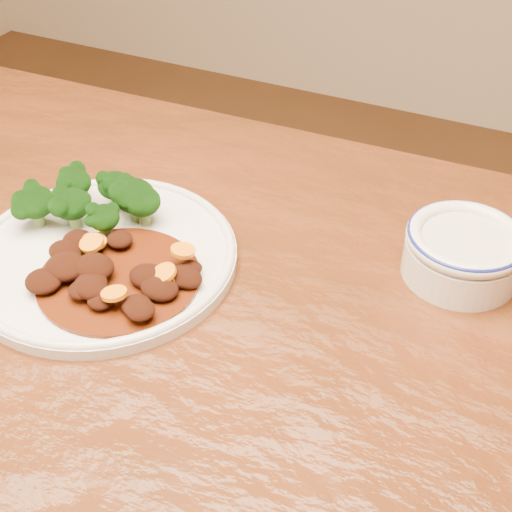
% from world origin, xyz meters
% --- Properties ---
extents(dining_table, '(1.52, 0.93, 0.75)m').
position_xyz_m(dining_table, '(-0.00, 0.00, 0.67)').
color(dining_table, '#58250F').
rests_on(dining_table, ground).
extents(dinner_plate, '(0.29, 0.29, 0.02)m').
position_xyz_m(dinner_plate, '(-0.07, 0.09, 0.76)').
color(dinner_plate, silver).
rests_on(dinner_plate, dining_table).
extents(broccoli_florets, '(0.15, 0.11, 0.05)m').
position_xyz_m(broccoli_florets, '(-0.11, 0.14, 0.79)').
color(broccoli_florets, '#6E934C').
rests_on(broccoli_florets, dinner_plate).
extents(mince_stew, '(0.17, 0.17, 0.03)m').
position_xyz_m(mince_stew, '(-0.03, 0.05, 0.77)').
color(mince_stew, '#4A1907').
rests_on(mince_stew, dinner_plate).
extents(dip_bowl, '(0.13, 0.13, 0.06)m').
position_xyz_m(dip_bowl, '(0.29, 0.23, 0.78)').
color(dip_bowl, silver).
rests_on(dip_bowl, dining_table).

